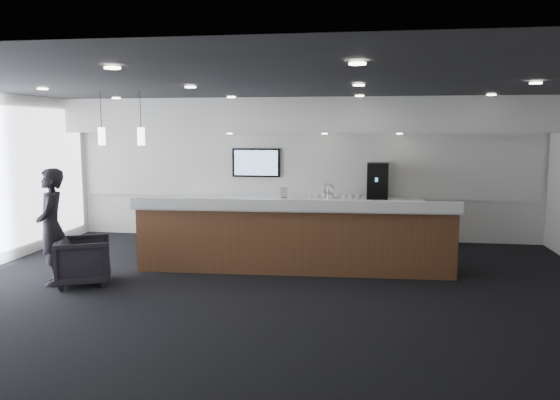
# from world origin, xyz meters

# --- Properties ---
(ground) EXTENTS (10.00, 10.00, 0.00)m
(ground) POSITION_xyz_m (0.00, 0.00, 0.00)
(ground) COLOR black
(ground) RESTS_ON ground
(ceiling) EXTENTS (10.00, 8.00, 0.02)m
(ceiling) POSITION_xyz_m (0.00, 0.00, 3.00)
(ceiling) COLOR black
(ceiling) RESTS_ON back_wall
(back_wall) EXTENTS (10.00, 0.02, 3.00)m
(back_wall) POSITION_xyz_m (0.00, 4.00, 1.50)
(back_wall) COLOR white
(back_wall) RESTS_ON ground
(soffit_bulkhead) EXTENTS (10.00, 0.90, 0.70)m
(soffit_bulkhead) POSITION_xyz_m (0.00, 3.55, 2.65)
(soffit_bulkhead) COLOR white
(soffit_bulkhead) RESTS_ON back_wall
(alcove_panel) EXTENTS (9.80, 0.06, 1.40)m
(alcove_panel) POSITION_xyz_m (0.00, 3.97, 1.60)
(alcove_panel) COLOR white
(alcove_panel) RESTS_ON back_wall
(back_credenza) EXTENTS (5.06, 0.66, 0.95)m
(back_credenza) POSITION_xyz_m (-0.00, 3.64, 0.48)
(back_credenza) COLOR #9C9FA4
(back_credenza) RESTS_ON ground
(wall_tv) EXTENTS (1.05, 0.08, 0.62)m
(wall_tv) POSITION_xyz_m (-1.00, 3.91, 1.65)
(wall_tv) COLOR black
(wall_tv) RESTS_ON back_wall
(pendant_left) EXTENTS (0.12, 0.12, 0.30)m
(pendant_left) POSITION_xyz_m (-2.40, 0.80, 2.25)
(pendant_left) COLOR beige
(pendant_left) RESTS_ON ceiling
(pendant_right) EXTENTS (0.12, 0.12, 0.30)m
(pendant_right) POSITION_xyz_m (-3.10, 0.80, 2.25)
(pendant_right) COLOR beige
(pendant_right) RESTS_ON ceiling
(ceiling_can_lights) EXTENTS (7.00, 5.00, 0.02)m
(ceiling_can_lights) POSITION_xyz_m (0.00, 0.00, 2.97)
(ceiling_can_lights) COLOR white
(ceiling_can_lights) RESTS_ON ceiling
(service_counter) EXTENTS (5.33, 1.09, 1.49)m
(service_counter) POSITION_xyz_m (0.16, 1.22, 0.57)
(service_counter) COLOR brown
(service_counter) RESTS_ON ground
(coffee_machine) EXTENTS (0.45, 0.57, 0.74)m
(coffee_machine) POSITION_xyz_m (1.60, 3.65, 1.32)
(coffee_machine) COLOR black
(coffee_machine) RESTS_ON back_credenza
(info_sign_left) EXTENTS (0.16, 0.06, 0.22)m
(info_sign_left) POSITION_xyz_m (-0.35, 3.52, 1.06)
(info_sign_left) COLOR white
(info_sign_left) RESTS_ON back_credenza
(info_sign_right) EXTENTS (0.16, 0.03, 0.21)m
(info_sign_right) POSITION_xyz_m (0.77, 3.54, 1.06)
(info_sign_right) COLOR white
(info_sign_right) RESTS_ON back_credenza
(armchair) EXTENTS (1.05, 1.04, 0.73)m
(armchair) POSITION_xyz_m (-2.95, -0.05, 0.36)
(armchair) COLOR black
(armchair) RESTS_ON ground
(lounge_guest) EXTENTS (0.65, 0.77, 1.78)m
(lounge_guest) POSITION_xyz_m (-3.41, -0.12, 0.89)
(lounge_guest) COLOR black
(lounge_guest) RESTS_ON ground
(cup_0) EXTENTS (0.11, 0.11, 0.10)m
(cup_0) POSITION_xyz_m (1.21, 3.55, 1.00)
(cup_0) COLOR white
(cup_0) RESTS_ON back_credenza
(cup_1) EXTENTS (0.15, 0.15, 0.10)m
(cup_1) POSITION_xyz_m (1.07, 3.55, 1.00)
(cup_1) COLOR white
(cup_1) RESTS_ON back_credenza
(cup_2) EXTENTS (0.14, 0.14, 0.10)m
(cup_2) POSITION_xyz_m (0.93, 3.55, 1.00)
(cup_2) COLOR white
(cup_2) RESTS_ON back_credenza
(cup_3) EXTENTS (0.14, 0.14, 0.10)m
(cup_3) POSITION_xyz_m (0.79, 3.55, 1.00)
(cup_3) COLOR white
(cup_3) RESTS_ON back_credenza
(cup_4) EXTENTS (0.15, 0.15, 0.10)m
(cup_4) POSITION_xyz_m (0.65, 3.55, 1.00)
(cup_4) COLOR white
(cup_4) RESTS_ON back_credenza
(cup_5) EXTENTS (0.12, 0.12, 0.10)m
(cup_5) POSITION_xyz_m (0.51, 3.55, 1.00)
(cup_5) COLOR white
(cup_5) RESTS_ON back_credenza
(cup_6) EXTENTS (0.16, 0.16, 0.10)m
(cup_6) POSITION_xyz_m (0.37, 3.55, 1.00)
(cup_6) COLOR white
(cup_6) RESTS_ON back_credenza
(cup_7) EXTENTS (0.13, 0.13, 0.10)m
(cup_7) POSITION_xyz_m (0.23, 3.55, 1.00)
(cup_7) COLOR white
(cup_7) RESTS_ON back_credenza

